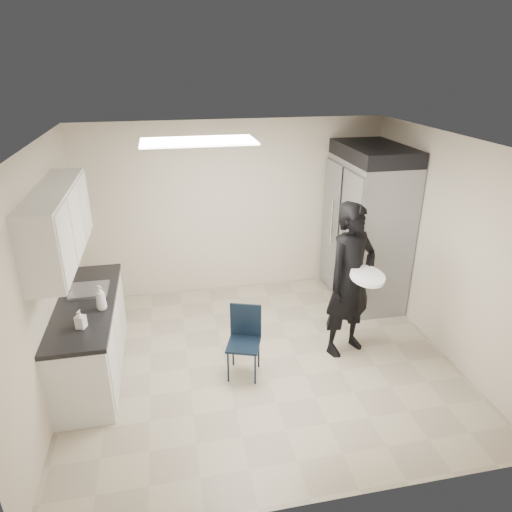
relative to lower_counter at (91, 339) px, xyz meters
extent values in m
plane|color=tan|center=(1.95, -0.20, -0.43)|extent=(4.50, 4.50, 0.00)
plane|color=silver|center=(1.95, -0.20, 2.17)|extent=(4.50, 4.50, 0.00)
plane|color=beige|center=(1.95, 1.80, 0.87)|extent=(4.50, 0.00, 4.50)
plane|color=beige|center=(-0.30, -0.20, 0.87)|extent=(0.00, 4.00, 4.00)
plane|color=beige|center=(4.20, -0.20, 0.87)|extent=(0.00, 4.00, 4.00)
cube|color=white|center=(1.35, 0.20, 2.14)|extent=(1.20, 0.60, 0.02)
cube|color=silver|center=(0.00, 0.00, 0.00)|extent=(0.60, 1.90, 0.86)
cube|color=black|center=(0.00, 0.00, 0.46)|extent=(0.64, 1.95, 0.05)
cube|color=gray|center=(0.02, 0.25, 0.44)|extent=(0.42, 0.40, 0.14)
cylinder|color=silver|center=(-0.18, 0.25, 0.59)|extent=(0.02, 0.02, 0.24)
cube|color=silver|center=(-0.13, 0.00, 1.40)|extent=(0.35, 1.80, 0.75)
cube|color=black|center=(-0.19, 1.15, 1.19)|extent=(0.22, 0.30, 0.35)
cube|color=yellow|center=(-0.29, -0.10, 0.79)|extent=(0.00, 0.12, 0.07)
cube|color=yellow|center=(-0.29, 0.10, 0.75)|extent=(0.00, 0.12, 0.07)
cube|color=gray|center=(3.78, 1.07, 0.62)|extent=(0.80, 1.35, 2.10)
cube|color=black|center=(3.78, 1.07, 1.77)|extent=(0.80, 1.35, 0.20)
cube|color=black|center=(1.70, -0.43, -0.03)|extent=(0.46, 0.46, 0.81)
imported|color=black|center=(3.03, -0.18, 0.53)|extent=(0.83, 0.70, 1.91)
cylinder|color=silver|center=(3.13, -0.41, 0.69)|extent=(0.52, 0.52, 0.05)
imported|color=white|center=(0.21, -0.20, 0.62)|extent=(0.15, 0.15, 0.28)
imported|color=silver|center=(0.05, -0.54, 0.58)|extent=(0.11, 0.12, 0.20)
camera|label=1|loc=(0.98, -4.68, 2.94)|focal=32.00mm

